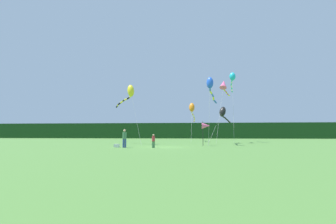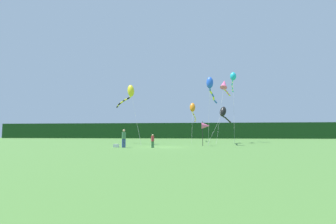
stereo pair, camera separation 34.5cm
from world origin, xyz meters
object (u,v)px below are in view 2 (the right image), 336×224
(person_adult, at_px, (124,137))
(kite_rainbow, at_px, (224,85))
(person_child, at_px, (153,140))
(kite_blue, at_px, (210,86))
(kite_orange, at_px, (193,109))
(cooler_box, at_px, (116,146))
(kite_yellow, at_px, (130,92))
(kite_cyan, at_px, (233,78))
(banner_flag_pole, at_px, (206,126))
(kite_black, at_px, (223,112))

(person_adult, height_order, kite_rainbow, kite_rainbow)
(person_child, distance_m, kite_rainbow, 17.67)
(person_adult, relative_size, kite_blue, 0.22)
(person_child, bearing_deg, kite_blue, 46.72)
(kite_blue, distance_m, kite_orange, 12.52)
(cooler_box, distance_m, kite_rainbow, 19.67)
(kite_orange, height_order, kite_yellow, kite_yellow)
(kite_orange, bearing_deg, person_child, -101.43)
(cooler_box, bearing_deg, kite_cyan, 47.67)
(person_child, height_order, kite_blue, kite_blue)
(person_adult, distance_m, kite_rainbow, 19.07)
(kite_yellow, bearing_deg, banner_flag_pole, -18.17)
(kite_black, xyz_separation_m, kite_blue, (-2.12, -5.52, 2.84))
(person_adult, relative_size, banner_flag_pole, 0.65)
(cooler_box, xyz_separation_m, kite_blue, (9.81, 5.86, 7.04))
(kite_yellow, bearing_deg, kite_rainbow, 24.17)
(kite_black, height_order, kite_rainbow, kite_rainbow)
(cooler_box, distance_m, kite_black, 17.01)
(cooler_box, distance_m, banner_flag_pole, 10.08)
(cooler_box, height_order, kite_black, kite_black)
(person_adult, distance_m, kite_orange, 20.19)
(person_adult, bearing_deg, banner_flag_pole, 27.85)
(cooler_box, bearing_deg, kite_yellow, 94.61)
(kite_black, bearing_deg, kite_rainbow, 75.69)
(person_child, bearing_deg, kite_black, 55.67)
(kite_yellow, distance_m, kite_cyan, 17.14)
(cooler_box, height_order, kite_cyan, kite_cyan)
(person_child, relative_size, cooler_box, 2.67)
(banner_flag_pole, height_order, kite_black, kite_black)
(kite_cyan, distance_m, kite_rainbow, 3.46)
(kite_rainbow, bearing_deg, person_adult, -130.66)
(kite_blue, relative_size, kite_cyan, 0.74)
(banner_flag_pole, xyz_separation_m, kite_black, (2.85, 7.51, 2.14))
(kite_black, bearing_deg, kite_yellow, -160.84)
(kite_black, bearing_deg, cooler_box, -136.37)
(banner_flag_pole, relative_size, kite_black, 0.37)
(banner_flag_pole, bearing_deg, kite_blue, 69.78)
(person_adult, bearing_deg, kite_blue, 35.31)
(person_adult, distance_m, cooler_box, 1.32)
(kite_yellow, height_order, kite_rainbow, kite_rainbow)
(cooler_box, xyz_separation_m, kite_rainbow, (12.29, 12.80, 8.47))
(kite_orange, xyz_separation_m, kite_cyan, (6.44, -2.68, 4.64))
(banner_flag_pole, distance_m, kite_cyan, 14.84)
(person_adult, relative_size, kite_cyan, 0.16)
(kite_blue, bearing_deg, banner_flag_pole, -110.22)
(person_adult, height_order, kite_orange, kite_orange)
(person_adult, height_order, banner_flag_pole, banner_flag_pole)
(kite_yellow, bearing_deg, kite_orange, 53.60)
(cooler_box, relative_size, kite_orange, 0.05)
(kite_black, relative_size, kite_orange, 0.77)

